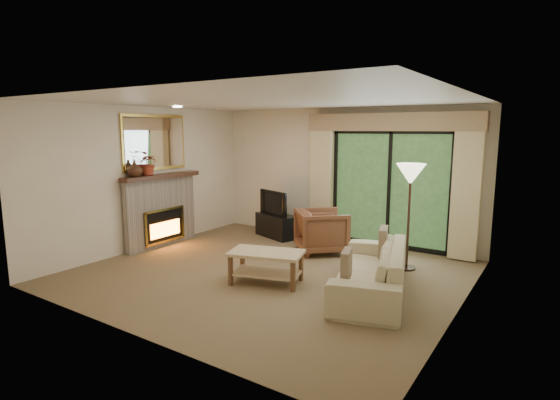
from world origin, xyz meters
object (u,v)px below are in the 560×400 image
Objects in this scene: armchair at (322,231)px; sofa at (371,269)px; media_console at (277,226)px; coffee_table at (266,267)px.

sofa is (1.48, -1.35, -0.07)m from armchair.
sofa is at bearing -13.89° from media_console.
media_console is 2.73m from coffee_table.
coffee_table is at bearing 139.82° from armchair.
armchair reaches higher than media_console.
coffee_table is (-1.39, -0.50, -0.09)m from sofa.
sofa is at bearing -175.42° from armchair.
media_console is 1.40m from armchair.
media_console is 0.91× the size of coffee_table.
media_console is at bearing -140.14° from sofa.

